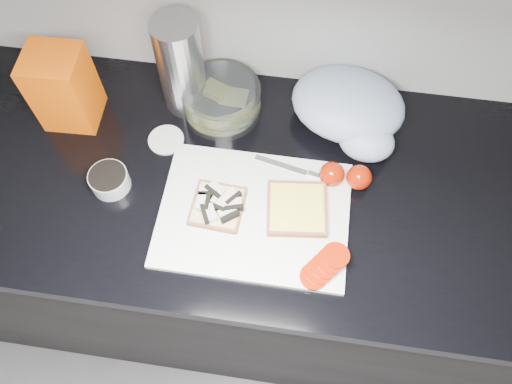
# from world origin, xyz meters

# --- Properties ---
(base_cabinet) EXTENTS (3.50, 0.60, 0.86)m
(base_cabinet) POSITION_xyz_m (0.00, 1.20, 0.43)
(base_cabinet) COLOR black
(base_cabinet) RESTS_ON ground
(countertop) EXTENTS (3.50, 0.64, 0.04)m
(countertop) POSITION_xyz_m (0.00, 1.20, 0.88)
(countertop) COLOR black
(countertop) RESTS_ON base_cabinet
(cutting_board) EXTENTS (0.40, 0.30, 0.01)m
(cutting_board) POSITION_xyz_m (0.08, 1.11, 0.91)
(cutting_board) COLOR silver
(cutting_board) RESTS_ON countertop
(bread_left) EXTENTS (0.12, 0.12, 0.03)m
(bread_left) POSITION_xyz_m (0.00, 1.11, 0.92)
(bread_left) COLOR beige
(bread_left) RESTS_ON cutting_board
(bread_right) EXTENTS (0.14, 0.14, 0.02)m
(bread_right) POSITION_xyz_m (0.17, 1.13, 0.92)
(bread_right) COLOR beige
(bread_right) RESTS_ON cutting_board
(tomato_slices) EXTENTS (0.11, 0.12, 0.02)m
(tomato_slices) POSITION_xyz_m (0.24, 1.01, 0.92)
(tomato_slices) COLOR #991803
(tomato_slices) RESTS_ON cutting_board
(knife) EXTENTS (0.18, 0.05, 0.01)m
(knife) POSITION_xyz_m (0.17, 1.22, 0.91)
(knife) COLOR silver
(knife) RESTS_ON cutting_board
(seed_tub) EXTENTS (0.08, 0.08, 0.04)m
(seed_tub) POSITION_xyz_m (-0.24, 1.14, 0.92)
(seed_tub) COLOR #AFB4B4
(seed_tub) RESTS_ON countertop
(tub_lid) EXTENTS (0.11, 0.11, 0.01)m
(tub_lid) POSITION_xyz_m (-0.15, 1.27, 0.90)
(tub_lid) COLOR silver
(tub_lid) RESTS_ON countertop
(glass_bowl) EXTENTS (0.18, 0.18, 0.08)m
(glass_bowl) POSITION_xyz_m (-0.04, 1.38, 0.94)
(glass_bowl) COLOR silver
(glass_bowl) RESTS_ON countertop
(bread_bag) EXTENTS (0.13, 0.12, 0.19)m
(bread_bag) POSITION_xyz_m (-0.38, 1.31, 1.00)
(bread_bag) COLOR #FA5404
(bread_bag) RESTS_ON countertop
(steel_canister) EXTENTS (0.10, 0.10, 0.25)m
(steel_canister) POSITION_xyz_m (-0.13, 1.39, 1.02)
(steel_canister) COLOR #ADADB1
(steel_canister) RESTS_ON countertop
(grocery_bag) EXTENTS (0.29, 0.27, 0.11)m
(grocery_bag) POSITION_xyz_m (0.26, 1.38, 0.95)
(grocery_bag) COLOR #9AA6BE
(grocery_bag) RESTS_ON countertop
(whole_tomatoes) EXTENTS (0.11, 0.06, 0.06)m
(whole_tomatoes) POSITION_xyz_m (0.26, 1.22, 0.93)
(whole_tomatoes) COLOR #991803
(whole_tomatoes) RESTS_ON countertop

